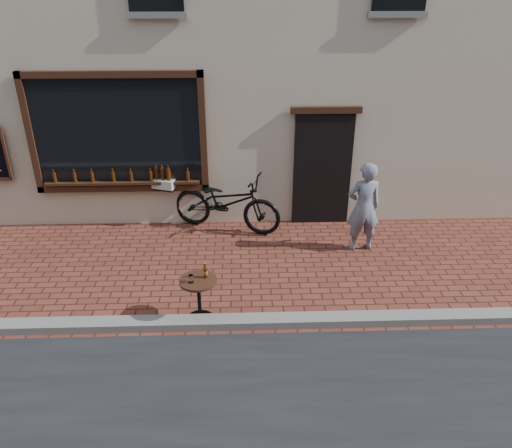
{
  "coord_description": "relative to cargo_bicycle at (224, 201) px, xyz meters",
  "views": [
    {
      "loc": [
        0.32,
        -5.48,
        4.47
      ],
      "look_at": [
        0.55,
        1.2,
        1.1
      ],
      "focal_mm": 35.0,
      "sensor_mm": 36.0,
      "label": 1
    }
  ],
  "objects": [
    {
      "name": "ground",
      "position": [
        -0.02,
        -3.21,
        -0.58
      ],
      "size": [
        90.0,
        90.0,
        0.0
      ],
      "primitive_type": "plane",
      "color": "#5C281E",
      "rests_on": "ground"
    },
    {
      "name": "kerb",
      "position": [
        -0.02,
        -3.01,
        -0.52
      ],
      "size": [
        90.0,
        0.25,
        0.12
      ],
      "primitive_type": "cube",
      "color": "slate",
      "rests_on": "ground"
    },
    {
      "name": "cargo_bicycle",
      "position": [
        0.0,
        0.0,
        0.0
      ],
      "size": [
        2.56,
        1.47,
        1.21
      ],
      "rotation": [
        0.0,
        0.0,
        1.23
      ],
      "color": "black",
      "rests_on": "ground"
    },
    {
      "name": "bistro_table",
      "position": [
        -0.29,
        -2.86,
        -0.09
      ],
      "size": [
        0.53,
        0.53,
        0.91
      ],
      "color": "black",
      "rests_on": "ground"
    },
    {
      "name": "pedestrian",
      "position": [
        2.45,
        -0.88,
        0.25
      ],
      "size": [
        0.64,
        0.46,
        1.64
      ],
      "primitive_type": "imported",
      "rotation": [
        0.0,
        0.0,
        3.25
      ],
      "color": "slate",
      "rests_on": "ground"
    }
  ]
}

